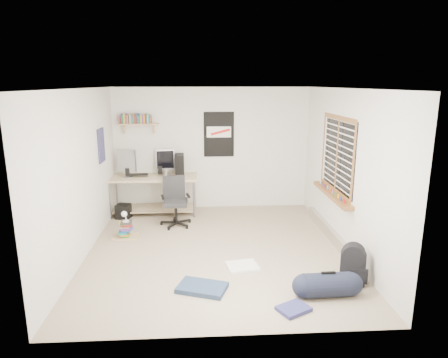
{
  "coord_description": "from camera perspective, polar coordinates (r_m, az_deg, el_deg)",
  "views": [
    {
      "loc": [
        -0.24,
        -5.91,
        2.58
      ],
      "look_at": [
        0.13,
        0.15,
        1.11
      ],
      "focal_mm": 32.0,
      "sensor_mm": 36.0,
      "label": 1
    }
  ],
  "objects": [
    {
      "name": "office_chair",
      "position": [
        7.37,
        -6.94,
        -2.98
      ],
      "size": [
        0.69,
        0.69,
        0.91
      ],
      "primitive_type": "cube",
      "rotation": [
        0.0,
        0.0,
        0.18
      ],
      "color": "#232325",
      "rests_on": "floor"
    },
    {
      "name": "backpack",
      "position": [
        5.65,
        17.88,
        -12.01
      ],
      "size": [
        0.39,
        0.36,
        0.43
      ],
      "primitive_type": "cube",
      "rotation": [
        0.0,
        0.0,
        -0.37
      ],
      "color": "black",
      "rests_on": "floor"
    },
    {
      "name": "poster_back_wall",
      "position": [
        8.22,
        -0.73,
        6.39
      ],
      "size": [
        0.62,
        0.03,
        0.92
      ],
      "primitive_type": "cube",
      "color": "black",
      "rests_on": "back_wall"
    },
    {
      "name": "subwoofer",
      "position": [
        8.04,
        -14.17,
        -4.5
      ],
      "size": [
        0.3,
        0.3,
        0.28
      ],
      "primitive_type": "cube",
      "rotation": [
        0.0,
        0.0,
        -0.24
      ],
      "color": "black",
      "rests_on": "floor"
    },
    {
      "name": "tshirt",
      "position": [
        5.86,
        2.64,
        -12.34
      ],
      "size": [
        0.49,
        0.43,
        0.04
      ],
      "primitive_type": "cube",
      "rotation": [
        0.0,
        0.0,
        0.17
      ],
      "color": "silver",
      "rests_on": "floor"
    },
    {
      "name": "floor",
      "position": [
        6.46,
        -1.08,
        -10.01
      ],
      "size": [
        4.0,
        4.5,
        0.01
      ],
      "primitive_type": "cube",
      "color": "gray",
      "rests_on": "ground"
    },
    {
      "name": "poster_left_wall",
      "position": [
        7.4,
        -17.13,
        4.6
      ],
      "size": [
        0.02,
        0.42,
        0.6
      ],
      "primitive_type": "cube",
      "color": "navy",
      "rests_on": "left_wall"
    },
    {
      "name": "left_wall",
      "position": [
        6.31,
        -19.64,
        0.63
      ],
      "size": [
        0.01,
        4.5,
        2.5
      ],
      "primitive_type": "cube",
      "color": "silver",
      "rests_on": "ground"
    },
    {
      "name": "desk",
      "position": [
        8.18,
        -9.99,
        -2.33
      ],
      "size": [
        1.88,
        1.18,
        0.8
      ],
      "primitive_type": "cube",
      "rotation": [
        0.0,
        0.0,
        -0.26
      ],
      "color": "beige",
      "rests_on": "floor"
    },
    {
      "name": "baseboard_heater",
      "position": [
        7.04,
        15.06,
        -7.6
      ],
      "size": [
        0.08,
        2.5,
        0.18
      ],
      "primitive_type": "cube",
      "color": "#B7B2A8",
      "rests_on": "floor"
    },
    {
      "name": "book_stack",
      "position": [
        7.09,
        -13.92,
        -6.88
      ],
      "size": [
        0.48,
        0.43,
        0.27
      ],
      "primitive_type": "cube",
      "rotation": [
        0.0,
        0.0,
        0.31
      ],
      "color": "brown",
      "rests_on": "floor"
    },
    {
      "name": "speaker_left",
      "position": [
        8.03,
        -13.63,
        0.97
      ],
      "size": [
        0.1,
        0.1,
        0.16
      ],
      "primitive_type": "cube",
      "rotation": [
        0.0,
        0.0,
        0.31
      ],
      "color": "black",
      "rests_on": "desk"
    },
    {
      "name": "ceiling",
      "position": [
        5.92,
        -1.19,
        12.87
      ],
      "size": [
        4.0,
        4.5,
        0.01
      ],
      "primitive_type": "cube",
      "color": "white",
      "rests_on": "ground"
    },
    {
      "name": "pc_tower",
      "position": [
        8.08,
        -6.36,
        2.17
      ],
      "size": [
        0.19,
        0.38,
        0.39
      ],
      "primitive_type": "cube",
      "rotation": [
        0.0,
        0.0,
        0.04
      ],
      "color": "black",
      "rests_on": "desk"
    },
    {
      "name": "window",
      "position": [
        6.68,
        15.73,
        3.35
      ],
      "size": [
        0.1,
        1.5,
        1.26
      ],
      "primitive_type": "cube",
      "color": "brown",
      "rests_on": "right_wall"
    },
    {
      "name": "jeans_a",
      "position": [
        5.29,
        -3.15,
        -15.26
      ],
      "size": [
        0.7,
        0.57,
        0.07
      ],
      "primitive_type": "cube",
      "rotation": [
        0.0,
        0.0,
        -0.35
      ],
      "color": "#22324D",
      "rests_on": "floor"
    },
    {
      "name": "monitor_right",
      "position": [
        8.1,
        -8.33,
        2.19
      ],
      "size": [
        0.38,
        0.16,
        0.4
      ],
      "primitive_type": "cube",
      "rotation": [
        0.0,
        0.0,
        0.19
      ],
      "color": "#B0B2B6",
      "rests_on": "desk"
    },
    {
      "name": "wall_shelf",
      "position": [
        8.18,
        -12.07,
        7.68
      ],
      "size": [
        0.8,
        0.22,
        0.24
      ],
      "primitive_type": "cube",
      "color": "tan",
      "rests_on": "back_wall"
    },
    {
      "name": "speaker_right",
      "position": [
        8.1,
        -9.13,
        1.29
      ],
      "size": [
        0.1,
        0.1,
        0.16
      ],
      "primitive_type": "cube",
      "rotation": [
        0.0,
        0.0,
        0.21
      ],
      "color": "black",
      "rests_on": "desk"
    },
    {
      "name": "right_wall",
      "position": [
        6.46,
        16.93,
        1.12
      ],
      "size": [
        0.01,
        4.5,
        2.5
      ],
      "primitive_type": "cube",
      "color": "silver",
      "rests_on": "ground"
    },
    {
      "name": "monitor_left",
      "position": [
        8.02,
        -13.7,
        1.97
      ],
      "size": [
        0.41,
        0.25,
        0.44
      ],
      "primitive_type": "cube",
      "rotation": [
        0.0,
        0.0,
        -0.4
      ],
      "color": "#95969A",
      "rests_on": "desk"
    },
    {
      "name": "duffel_bag",
      "position": [
        5.25,
        14.55,
        -14.55
      ],
      "size": [
        0.31,
        0.31,
        0.6
      ],
      "primitive_type": "cylinder",
      "rotation": [
        0.0,
        0.0,
        0.03
      ],
      "color": "black",
      "rests_on": "floor"
    },
    {
      "name": "back_wall",
      "position": [
        8.28,
        -1.78,
        4.34
      ],
      "size": [
        4.0,
        0.01,
        2.5
      ],
      "primitive_type": "cube",
      "color": "silver",
      "rests_on": "ground"
    },
    {
      "name": "keyboard",
      "position": [
        8.1,
        -12.18,
        0.64
      ],
      "size": [
        0.4,
        0.16,
        0.02
      ],
      "primitive_type": "cube",
      "rotation": [
        0.0,
        0.0,
        0.05
      ],
      "color": "black",
      "rests_on": "desk"
    },
    {
      "name": "jeans_b",
      "position": [
        4.94,
        9.9,
        -17.79
      ],
      "size": [
        0.44,
        0.4,
        0.04
      ],
      "primitive_type": "cube",
      "rotation": [
        0.0,
        0.0,
        0.49
      ],
      "color": "navy",
      "rests_on": "floor"
    },
    {
      "name": "desk_lamp",
      "position": [
        6.99,
        -13.89,
        -5.17
      ],
      "size": [
        0.17,
        0.21,
        0.18
      ],
      "primitive_type": "cube",
      "rotation": [
        0.0,
        0.0,
        0.4
      ],
      "color": "white",
      "rests_on": "book_stack"
    }
  ]
}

